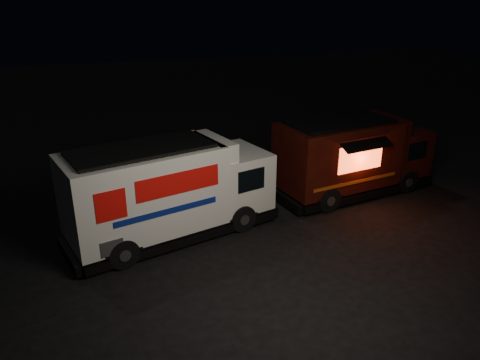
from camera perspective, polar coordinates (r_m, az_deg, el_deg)
The scene contains 3 objects.
ground at distance 13.83m, azimuth 1.25°, elevation -7.77°, with size 80.00×80.00×0.00m, color black.
white_truck at distance 13.89m, azimuth -8.27°, elevation -1.17°, with size 6.43×2.19×2.92m, color white, non-canonical shape.
red_truck at distance 17.30m, azimuth 13.77°, elevation 2.93°, with size 6.02×2.22×2.80m, color #350F09, non-canonical shape.
Camera 1 is at (-4.13, -11.27, 6.87)m, focal length 35.00 mm.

